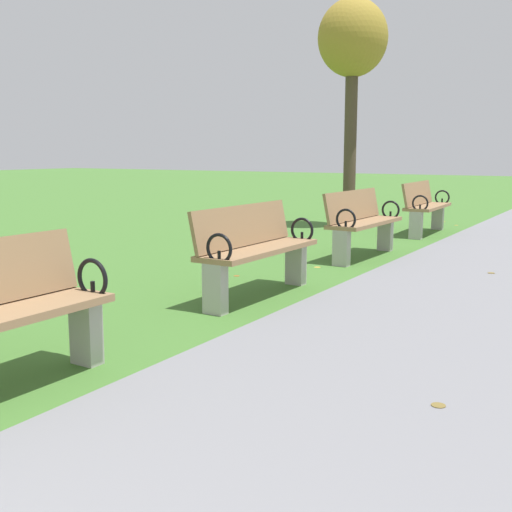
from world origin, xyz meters
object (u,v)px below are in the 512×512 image
Objects in this scene: park_bench_4 at (362,222)px; park_bench_5 at (425,206)px; tree_3 at (353,45)px; park_bench_3 at (255,248)px.

park_bench_4 is 2.90m from park_bench_5.
park_bench_4 and park_bench_5 have the same top height.
tree_3 is at bearing 115.78° from park_bench_4.
park_bench_3 is 1.00× the size of park_bench_4.
park_bench_5 is at bearing -11.07° from tree_3.
park_bench_3 is 2.76m from park_bench_4.
park_bench_4 is 0.39× the size of tree_3.
tree_3 is (-1.55, 3.21, 2.85)m from park_bench_4.
park_bench_3 is at bearing -75.45° from tree_3.
park_bench_4 is 1.00× the size of park_bench_5.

